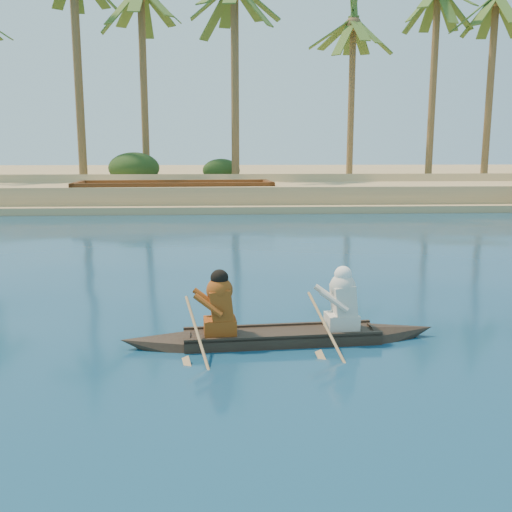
{
  "coord_description": "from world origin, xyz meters",
  "views": [
    {
      "loc": [
        6.76,
        -6.43,
        3.11
      ],
      "look_at": [
        7.43,
        4.58,
        1.08
      ],
      "focal_mm": 40.0,
      "sensor_mm": 36.0,
      "label": 1
    }
  ],
  "objects": [
    {
      "name": "sandy_embankment",
      "position": [
        0.0,
        46.89,
        0.53
      ],
      "size": [
        150.0,
        51.0,
        1.5
      ],
      "color": "tan",
      "rests_on": "ground"
    },
    {
      "name": "shrub_cluster",
      "position": [
        0.0,
        31.5,
        1.2
      ],
      "size": [
        100.0,
        6.0,
        2.4
      ],
      "primitive_type": null,
      "color": "#1D3A15",
      "rests_on": "ground"
    },
    {
      "name": "canoe",
      "position": [
        7.73,
        2.53,
        0.28
      ],
      "size": [
        5.28,
        1.08,
        1.44
      ],
      "rotation": [
        0.0,
        0.0,
        0.07
      ],
      "color": "#30261A",
      "rests_on": "ground"
    },
    {
      "name": "palm_grove",
      "position": [
        0.0,
        35.0,
        8.0
      ],
      "size": [
        110.0,
        14.0,
        16.0
      ],
      "primitive_type": null,
      "color": "#3E551E",
      "rests_on": "ground"
    },
    {
      "name": "barge_mid",
      "position": [
        4.21,
        25.19,
        0.62
      ],
      "size": [
        10.77,
        4.08,
        1.77
      ],
      "rotation": [
        0.0,
        0.0,
        0.05
      ],
      "color": "#5B2F13",
      "rests_on": "ground"
    }
  ]
}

